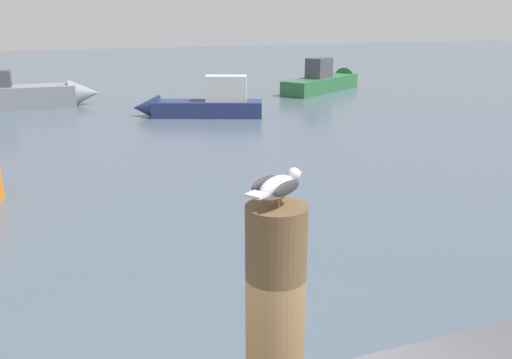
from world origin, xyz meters
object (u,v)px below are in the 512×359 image
object	(u,v)px
boat_navy	(199,104)
mooring_post	(275,317)
seagull	(278,186)
boat_green	(328,81)
boat_grey	(31,95)

from	to	relation	value
boat_navy	mooring_post	bearing A→B (deg)	-104.22
seagull	boat_navy	xyz separation A→B (m)	(4.39, 17.33, -2.47)
mooring_post	boat_green	bearing A→B (deg)	60.91
boat_navy	boat_green	world-z (taller)	boat_green
seagull	boat_navy	world-z (taller)	seagull
seagull	boat_green	bearing A→B (deg)	60.92
mooring_post	boat_navy	xyz separation A→B (m)	(4.39, 17.34, -1.83)
seagull	boat_green	size ratio (longest dim) A/B	0.06
boat_navy	seagull	bearing A→B (deg)	-104.20
seagull	boat_grey	world-z (taller)	boat_grey
mooring_post	seagull	bearing A→B (deg)	31.89
boat_green	boat_navy	bearing A→B (deg)	-149.00
mooring_post	boat_green	xyz separation A→B (m)	(12.28, 22.08, -1.83)
seagull	boat_grey	distance (m)	21.91
boat_navy	boat_grey	distance (m)	7.27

